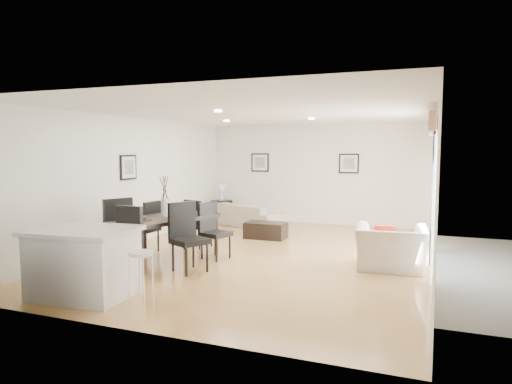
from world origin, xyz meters
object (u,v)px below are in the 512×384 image
at_px(dining_chair_head, 124,238).
at_px(side_table, 222,210).
at_px(dining_chair_wfar, 148,224).
at_px(bar_stool, 141,259).
at_px(dining_chair_efar, 212,227).
at_px(kitchen_island, 84,262).
at_px(dining_chair_wnear, 115,227).
at_px(dining_chair_foot, 196,221).
at_px(armchair, 391,248).
at_px(dining_table, 165,221).
at_px(dining_chair_enear, 186,233).
at_px(sofa, 248,215).
at_px(coffee_table, 266,230).

relative_size(dining_chair_head, side_table, 2.00).
relative_size(dining_chair_wfar, bar_stool, 1.44).
xyz_separation_m(dining_chair_efar, side_table, (-1.82, 4.25, -0.29)).
bearing_deg(dining_chair_wfar, kitchen_island, 23.09).
bearing_deg(dining_chair_wfar, dining_chair_wnear, 7.72).
height_order(dining_chair_foot, side_table, dining_chair_foot).
xyz_separation_m(armchair, dining_chair_efar, (-3.18, -0.36, 0.21)).
height_order(dining_chair_wnear, dining_chair_head, dining_chair_wnear).
relative_size(dining_chair_foot, kitchen_island, 0.69).
height_order(dining_table, bar_stool, dining_table).
xyz_separation_m(armchair, dining_chair_foot, (-3.89, 0.34, 0.19)).
distance_m(dining_table, dining_chair_head, 1.20).
xyz_separation_m(dining_chair_head, kitchen_island, (0.03, -0.93, -0.16)).
bearing_deg(dining_chair_efar, dining_chair_wfar, 108.10).
bearing_deg(dining_chair_enear, dining_chair_efar, 27.13).
distance_m(dining_chair_wnear, side_table, 5.32).
xyz_separation_m(sofa, dining_chair_enear, (0.67, -4.40, 0.34)).
bearing_deg(sofa, bar_stool, 121.96).
bearing_deg(dining_chair_enear, sofa, 35.90).
bearing_deg(sofa, coffee_table, 149.24).
distance_m(dining_chair_wnear, kitchen_island, 1.76).
distance_m(coffee_table, kitchen_island, 4.88).
relative_size(sofa, dining_chair_wnear, 1.76).
relative_size(coffee_table, bar_stool, 1.29).
relative_size(dining_chair_wnear, dining_chair_enear, 1.03).
bearing_deg(dining_chair_foot, armchair, -169.17).
distance_m(sofa, dining_table, 3.99).
relative_size(sofa, bar_stool, 2.96).
height_order(armchair, dining_chair_wnear, dining_chair_wnear).
height_order(dining_chair_head, coffee_table, dining_chair_head).
xyz_separation_m(sofa, side_table, (-1.15, 0.80, -0.02)).
bearing_deg(dining_chair_head, dining_chair_wfar, 119.66).
distance_m(dining_chair_wfar, dining_chair_head, 1.81).
relative_size(dining_chair_wfar, kitchen_island, 0.71).
bearing_deg(side_table, dining_chair_wnear, -85.18).
relative_size(dining_chair_wfar, dining_chair_foot, 1.02).
relative_size(dining_chair_head, coffee_table, 1.25).
height_order(dining_chair_head, dining_chair_foot, dining_chair_head).
relative_size(dining_chair_efar, dining_chair_foot, 1.04).
relative_size(dining_chair_enear, kitchen_island, 0.80).
relative_size(dining_chair_enear, dining_chair_efar, 1.11).
bearing_deg(dining_chair_head, dining_chair_enear, 55.09).
bearing_deg(dining_chair_head, sofa, 96.79).
bearing_deg(kitchen_island, armchair, 32.95).
bearing_deg(dining_chair_wfar, armchair, 102.40).
height_order(armchair, dining_chair_wfar, dining_chair_wfar).
relative_size(sofa, dining_chair_efar, 2.01).
bearing_deg(armchair, kitchen_island, 33.66).
distance_m(dining_chair_enear, dining_chair_efar, 0.95).
xyz_separation_m(dining_chair_wnear, side_table, (-0.45, 5.29, -0.38)).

